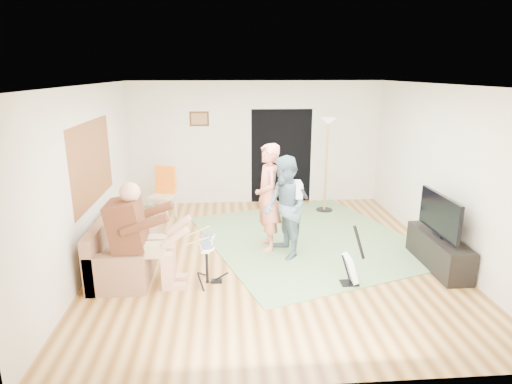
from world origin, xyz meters
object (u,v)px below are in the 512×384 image
(guitarist, at_px, (285,208))
(dining_chair, at_px, (163,201))
(sofa, at_px, (124,250))
(torchiere_lamp, at_px, (327,148))
(drum_kit, at_px, (207,264))
(singer, at_px, (268,198))
(guitar_spare, at_px, (351,268))
(television, at_px, (440,214))
(tv_cabinet, at_px, (438,251))

(guitarist, height_order, dining_chair, guitarist)
(sofa, xyz_separation_m, guitarist, (2.50, 0.19, 0.56))
(guitarist, relative_size, torchiere_lamp, 0.83)
(sofa, relative_size, torchiere_lamp, 0.99)
(sofa, distance_m, torchiere_lamp, 4.54)
(drum_kit, xyz_separation_m, guitarist, (1.22, 0.84, 0.53))
(dining_chair, bearing_deg, singer, -21.27)
(torchiere_lamp, bearing_deg, dining_chair, -175.99)
(sofa, relative_size, guitar_spare, 2.22)
(guitar_spare, xyz_separation_m, television, (1.45, 0.47, 0.60))
(sofa, relative_size, dining_chair, 1.86)
(drum_kit, relative_size, tv_cabinet, 0.47)
(sofa, bearing_deg, tv_cabinet, -4.64)
(guitar_spare, relative_size, tv_cabinet, 0.63)
(sofa, distance_m, drum_kit, 1.44)
(drum_kit, bearing_deg, tv_cabinet, 4.28)
(drum_kit, bearing_deg, dining_chair, 109.13)
(tv_cabinet, bearing_deg, sofa, 175.36)
(drum_kit, height_order, singer, singer)
(torchiere_lamp, relative_size, tv_cabinet, 1.41)
(singer, bearing_deg, guitarist, 31.19)
(sofa, xyz_separation_m, tv_cabinet, (4.79, -0.39, -0.01))
(singer, relative_size, tv_cabinet, 1.28)
(singer, bearing_deg, sofa, -82.99)
(torchiere_lamp, distance_m, tv_cabinet, 3.22)
(sofa, xyz_separation_m, dining_chair, (0.30, 2.19, 0.11))
(sofa, height_order, torchiere_lamp, torchiere_lamp)
(drum_kit, distance_m, guitar_spare, 2.01)
(singer, distance_m, tv_cabinet, 2.76)
(dining_chair, bearing_deg, tv_cabinet, -10.61)
(dining_chair, xyz_separation_m, television, (4.43, -2.58, 0.47))
(sofa, relative_size, television, 1.71)
(drum_kit, xyz_separation_m, torchiere_lamp, (2.40, 3.08, 1.07))
(dining_chair, bearing_deg, torchiere_lamp, 23.28)
(singer, relative_size, dining_chair, 1.69)
(sofa, height_order, tv_cabinet, sofa)
(guitarist, bearing_deg, tv_cabinet, 60.86)
(sofa, height_order, guitarist, guitarist)
(sofa, xyz_separation_m, drum_kit, (1.29, -0.65, 0.02))
(drum_kit, bearing_deg, singer, 49.99)
(guitarist, distance_m, torchiere_lamp, 2.58)
(drum_kit, distance_m, guitarist, 1.57)
(singer, height_order, guitarist, singer)
(sofa, distance_m, television, 4.79)
(television, bearing_deg, sofa, 175.31)
(singer, distance_m, dining_chair, 2.63)
(drum_kit, height_order, tv_cabinet, drum_kit)
(dining_chair, bearing_deg, guitarist, -22.95)
(singer, xyz_separation_m, dining_chair, (-1.96, 1.68, -0.52))
(drum_kit, bearing_deg, guitarist, 34.66)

